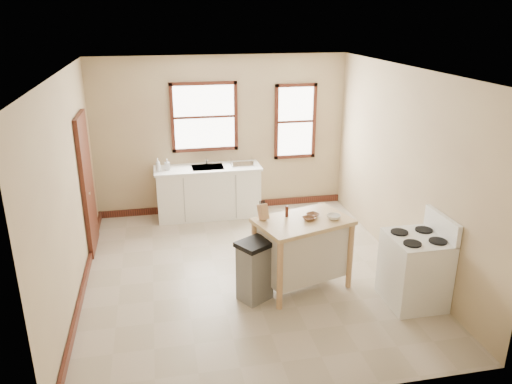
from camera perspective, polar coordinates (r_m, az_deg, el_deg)
floor at (r=7.16m, az=-0.95°, el=-9.20°), size 5.00×5.00×0.00m
ceiling at (r=6.29m, az=-1.10°, el=13.67°), size 5.00×5.00×0.00m
wall_back at (r=8.97m, az=-3.95°, el=6.46°), size 4.50×0.04×2.80m
wall_left at (r=6.59m, az=-20.63°, el=0.16°), size 0.04×5.00×2.80m
wall_right at (r=7.32m, az=16.59°, el=2.53°), size 0.04×5.00×2.80m
window_main at (r=8.84m, az=-5.93°, el=8.53°), size 1.17×0.06×1.22m
window_side at (r=9.17m, az=4.51°, el=8.03°), size 0.77×0.06×1.37m
door_left at (r=7.91m, az=-18.73°, el=0.93°), size 0.06×0.90×2.10m
baseboard_back at (r=9.35m, az=-3.73°, el=-1.60°), size 4.50×0.04×0.12m
baseboard_left at (r=7.13m, az=-19.07°, el=-10.01°), size 0.04×5.00×0.12m
sink_counter at (r=8.92m, az=-5.45°, el=0.03°), size 1.86×0.62×0.92m
faucet at (r=8.92m, az=-5.70°, el=3.86°), size 0.03×0.03×0.22m
soap_bottle_a at (r=8.63m, az=-11.14°, el=3.06°), size 0.09×0.10×0.23m
soap_bottle_b at (r=8.69m, az=-10.12°, el=3.12°), size 0.09×0.09×0.19m
dish_rack at (r=8.85m, az=-1.61°, el=3.43°), size 0.43×0.34×0.10m
kitchen_island at (r=6.65m, az=5.29°, el=-7.00°), size 1.35×1.07×0.97m
knife_block at (r=6.38m, az=0.82°, el=-2.34°), size 0.13×0.13×0.20m
pepper_grinder at (r=6.49m, az=3.54°, el=-2.22°), size 0.06×0.06×0.15m
bowl_a at (r=6.44m, az=6.06°, el=-3.03°), size 0.21×0.21×0.04m
bowl_b at (r=6.55m, az=6.52°, el=-2.63°), size 0.21×0.21×0.04m
bowl_c at (r=6.50m, az=8.86°, el=-2.84°), size 0.24×0.24×0.06m
trash_bin at (r=6.38m, az=-0.16°, el=-8.98°), size 0.53×0.51×0.80m
gas_stove at (r=6.54m, az=17.76°, el=-7.44°), size 0.72×0.73×1.17m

